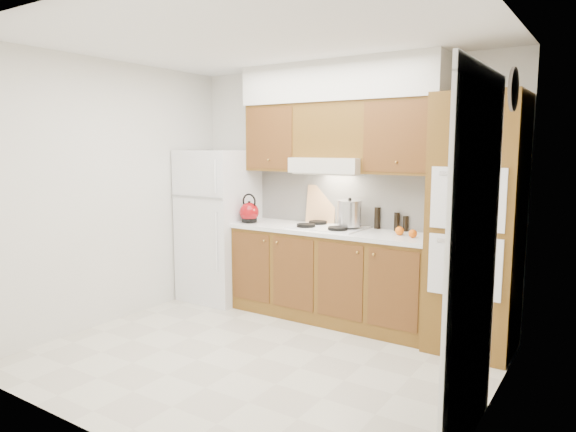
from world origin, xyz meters
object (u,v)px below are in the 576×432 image
object	(u,v)px
fridge	(219,225)
oven_cabinet	(476,225)
kettle	(249,212)
stock_pot	(350,214)

from	to	relation	value
fridge	oven_cabinet	world-z (taller)	oven_cabinet
kettle	stock_pot	world-z (taller)	stock_pot
oven_cabinet	kettle	distance (m)	2.36
kettle	stock_pot	distance (m)	1.13
fridge	kettle	xyz separation A→B (m)	(0.49, -0.07, 0.20)
oven_cabinet	kettle	xyz separation A→B (m)	(-2.35, -0.11, -0.04)
kettle	stock_pot	size ratio (longest dim) A/B	0.84
oven_cabinet	stock_pot	distance (m)	1.25
kettle	stock_pot	bearing A→B (deg)	-1.10
fridge	oven_cabinet	size ratio (longest dim) A/B	0.78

